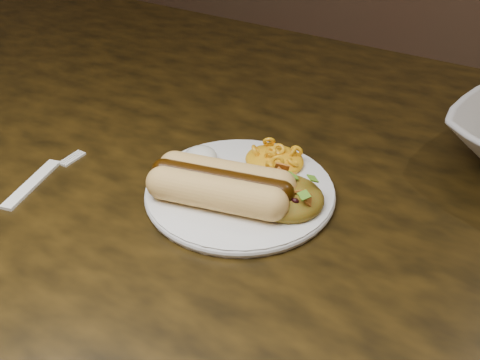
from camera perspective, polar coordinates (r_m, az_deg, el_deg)
The scene contains 7 objects.
table at distance 0.77m, azimuth -3.15°, elevation -3.01°, with size 1.60×0.90×0.75m.
plate at distance 0.64m, azimuth -0.00°, elevation -1.15°, with size 0.21×0.21×0.01m, color white.
hotdog at distance 0.60m, azimuth -1.95°, elevation -0.40°, with size 0.14×0.09×0.04m.
mac_and_cheese at distance 0.67m, azimuth 3.55°, elevation 2.70°, with size 0.07×0.07×0.03m, color yellow.
sour_cream at distance 0.67m, azimuth -4.06°, elevation 2.63°, with size 0.04×0.04×0.02m, color silver.
taco_salad at distance 0.60m, azimuth 4.71°, elevation -1.18°, with size 0.08×0.08×0.04m.
fork at distance 0.70m, azimuth -20.40°, elevation -0.36°, with size 0.02×0.14×0.00m, color white.
Camera 1 is at (0.35, -0.50, 1.13)m, focal length 42.00 mm.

